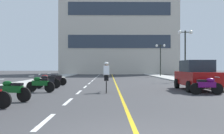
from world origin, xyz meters
TOP-DOWN VIEW (x-y plane):
  - ground_plane at (0.00, 21.00)m, footprint 140.00×140.00m
  - curb_left at (-7.20, 24.00)m, footprint 2.40×72.00m
  - curb_right at (7.20, 24.00)m, footprint 2.40×72.00m
  - lane_dash_0 at (-2.00, 2.00)m, footprint 0.14×2.20m
  - lane_dash_1 at (-2.00, 6.00)m, footprint 0.14×2.20m
  - lane_dash_2 at (-2.00, 10.00)m, footprint 0.14×2.20m
  - lane_dash_3 at (-2.00, 14.00)m, footprint 0.14×2.20m
  - lane_dash_4 at (-2.00, 18.00)m, footprint 0.14×2.20m
  - lane_dash_5 at (-2.00, 22.00)m, footprint 0.14×2.20m
  - lane_dash_6 at (-2.00, 26.00)m, footprint 0.14×2.20m
  - lane_dash_7 at (-2.00, 30.00)m, footprint 0.14×2.20m
  - lane_dash_8 at (-2.00, 34.00)m, footprint 0.14×2.20m
  - lane_dash_9 at (-2.00, 38.00)m, footprint 0.14×2.20m
  - lane_dash_10 at (-2.00, 42.00)m, footprint 0.14×2.20m
  - lane_dash_11 at (-2.00, 46.00)m, footprint 0.14×2.20m
  - centre_line_yellow at (0.25, 24.00)m, footprint 0.12×66.00m
  - office_building at (1.67, 49.73)m, footprint 22.87×9.59m
  - street_lamp_mid at (7.10, 20.87)m, footprint 1.46×0.36m
  - street_lamp_far at (7.21, 33.86)m, footprint 1.46×0.36m
  - parked_car_near at (5.00, 11.19)m, footprint 1.96×4.22m
  - motorcycle_2 at (-4.30, 5.97)m, footprint 1.68×0.66m
  - motorcycle_3 at (4.65, 8.56)m, footprint 1.70×0.60m
  - motorcycle_4 at (-4.16, 9.97)m, footprint 1.68×0.65m
  - motorcycle_5 at (-4.38, 12.66)m, footprint 1.70×0.60m
  - motorcycle_6 at (-4.70, 14.11)m, footprint 1.70×0.60m
  - motorcycle_7 at (-4.40, 15.55)m, footprint 1.69×0.62m
  - cyclist_rider at (-0.47, 9.95)m, footprint 0.42×1.77m

SIDE VIEW (x-z plane):
  - ground_plane at x=0.00m, z-range 0.00..0.00m
  - lane_dash_0 at x=-2.00m, z-range 0.00..0.01m
  - lane_dash_1 at x=-2.00m, z-range 0.00..0.01m
  - lane_dash_2 at x=-2.00m, z-range 0.00..0.01m
  - lane_dash_3 at x=-2.00m, z-range 0.00..0.01m
  - lane_dash_4 at x=-2.00m, z-range 0.00..0.01m
  - lane_dash_5 at x=-2.00m, z-range 0.00..0.01m
  - lane_dash_6 at x=-2.00m, z-range 0.00..0.01m
  - lane_dash_7 at x=-2.00m, z-range 0.00..0.01m
  - lane_dash_8 at x=-2.00m, z-range 0.00..0.01m
  - lane_dash_9 at x=-2.00m, z-range 0.00..0.01m
  - lane_dash_10 at x=-2.00m, z-range 0.00..0.01m
  - lane_dash_11 at x=-2.00m, z-range 0.00..0.01m
  - centre_line_yellow at x=0.25m, z-range 0.00..0.01m
  - curb_left at x=-7.20m, z-range 0.00..0.12m
  - curb_right at x=7.20m, z-range 0.00..0.12m
  - motorcycle_2 at x=-4.30m, z-range 0.01..0.93m
  - motorcycle_3 at x=4.65m, z-range 0.01..0.93m
  - motorcycle_4 at x=-4.16m, z-range 0.01..0.93m
  - motorcycle_5 at x=-4.38m, z-range 0.01..0.93m
  - motorcycle_6 at x=-4.70m, z-range 0.01..0.93m
  - motorcycle_7 at x=-4.40m, z-range 0.01..0.93m
  - cyclist_rider at x=-0.47m, z-range 0.03..1.74m
  - parked_car_near at x=5.00m, z-range 0.01..1.83m
  - street_lamp_far at x=7.21m, z-range 1.23..5.80m
  - street_lamp_mid at x=7.10m, z-range 1.27..6.11m
  - office_building at x=1.67m, z-range 0.00..20.53m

